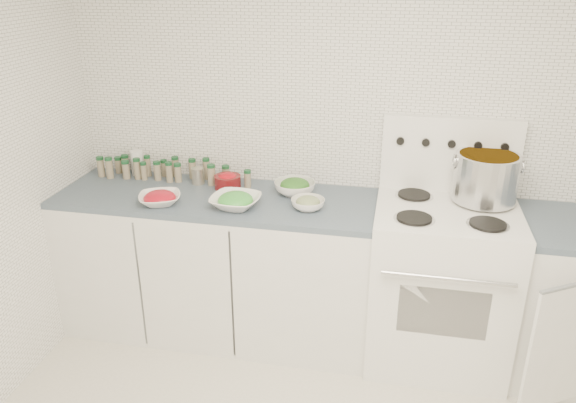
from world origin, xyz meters
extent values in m
cube|color=white|center=(0.00, 1.51, 1.25)|extent=(3.50, 0.02, 2.50)
cube|color=white|center=(-0.82, 1.19, 0.43)|extent=(1.85, 0.62, 0.86)
cube|color=#3F4D5F|center=(-0.82, 1.19, 0.88)|extent=(1.85, 0.62, 0.03)
cube|color=white|center=(0.48, 1.18, 0.46)|extent=(0.76, 0.65, 0.92)
cube|color=black|center=(0.48, 0.86, 0.50)|extent=(0.45, 0.01, 0.28)
cylinder|color=silver|center=(0.48, 0.82, 0.72)|extent=(0.65, 0.02, 0.02)
cube|color=white|center=(0.48, 1.18, 0.93)|extent=(0.76, 0.65, 0.01)
cube|color=white|center=(0.48, 1.47, 1.15)|extent=(0.76, 0.06, 0.43)
cylinder|color=silver|center=(0.30, 1.02, 0.94)|extent=(0.21, 0.21, 0.01)
cylinder|color=black|center=(0.30, 1.02, 0.94)|extent=(0.18, 0.18, 0.01)
cylinder|color=silver|center=(0.66, 1.02, 0.94)|extent=(0.21, 0.21, 0.01)
cylinder|color=black|center=(0.66, 1.02, 0.94)|extent=(0.18, 0.18, 0.01)
cylinder|color=silver|center=(0.30, 1.33, 0.94)|extent=(0.21, 0.21, 0.01)
cylinder|color=black|center=(0.30, 1.33, 0.94)|extent=(0.18, 0.18, 0.01)
cylinder|color=silver|center=(0.66, 1.33, 0.94)|extent=(0.21, 0.21, 0.01)
cylinder|color=black|center=(0.66, 1.33, 0.94)|extent=(0.18, 0.18, 0.01)
cylinder|color=black|center=(0.20, 1.44, 1.22)|extent=(0.04, 0.02, 0.04)
cylinder|color=black|center=(0.34, 1.44, 1.22)|extent=(0.04, 0.02, 0.04)
cylinder|color=black|center=(0.48, 1.44, 1.22)|extent=(0.04, 0.02, 0.04)
cylinder|color=black|center=(0.62, 1.44, 1.22)|extent=(0.04, 0.02, 0.04)
cylinder|color=black|center=(0.76, 1.44, 1.22)|extent=(0.04, 0.02, 0.04)
cube|color=white|center=(1.04, 0.77, 0.43)|extent=(0.35, 0.23, 0.70)
cylinder|color=silver|center=(0.67, 1.32, 1.08)|extent=(0.34, 0.34, 0.26)
cylinder|color=orange|center=(0.67, 1.32, 1.19)|extent=(0.31, 0.31, 0.03)
torus|color=silver|center=(0.49, 1.32, 1.15)|extent=(0.01, 0.08, 0.08)
torus|color=silver|center=(0.84, 1.32, 1.15)|extent=(0.01, 0.08, 0.08)
imported|color=white|center=(-1.09, 1.02, 0.93)|extent=(0.30, 0.30, 0.06)
ellipsoid|color=#B10F22|center=(-1.09, 1.02, 0.94)|extent=(0.17, 0.17, 0.07)
imported|color=white|center=(-0.66, 1.05, 0.93)|extent=(0.29, 0.29, 0.07)
ellipsoid|color=green|center=(-0.66, 1.05, 0.95)|extent=(0.19, 0.19, 0.09)
imported|color=white|center=(-0.38, 1.31, 0.94)|extent=(0.29, 0.29, 0.07)
ellipsoid|color=#24631C|center=(-0.38, 1.31, 0.96)|extent=(0.17, 0.17, 0.08)
imported|color=white|center=(-0.27, 1.11, 0.93)|extent=(0.23, 0.23, 0.06)
ellipsoid|color=#335120|center=(-0.27, 1.11, 0.94)|extent=(0.13, 0.13, 0.06)
cylinder|color=#5D1012|center=(-0.79, 1.32, 0.94)|extent=(0.16, 0.16, 0.08)
ellipsoid|color=#A90B16|center=(-0.79, 1.32, 0.97)|extent=(0.11, 0.11, 0.06)
cylinder|color=white|center=(-1.42, 1.44, 0.98)|extent=(0.09, 0.09, 0.16)
cylinder|color=#A9A18F|center=(-0.99, 1.36, 0.95)|extent=(0.09, 0.09, 0.10)
cylinder|color=gray|center=(-1.55, 1.44, 0.94)|extent=(0.04, 0.04, 0.09)
cylinder|color=#144724|center=(-1.55, 1.44, 1.00)|extent=(0.05, 0.05, 0.02)
cylinder|color=gray|center=(-1.50, 1.43, 0.95)|extent=(0.04, 0.04, 0.11)
cylinder|color=#144724|center=(-1.50, 1.43, 1.02)|extent=(0.05, 0.05, 0.02)
cylinder|color=gray|center=(-1.35, 1.43, 0.96)|extent=(0.04, 0.04, 0.12)
cylinder|color=#144724|center=(-1.35, 1.43, 1.03)|extent=(0.04, 0.04, 0.02)
cylinder|color=gray|center=(-1.24, 1.44, 0.95)|extent=(0.04, 0.04, 0.09)
cylinder|color=#144724|center=(-1.24, 1.44, 1.00)|extent=(0.04, 0.04, 0.02)
cylinder|color=gray|center=(-1.17, 1.45, 0.96)|extent=(0.04, 0.04, 0.11)
cylinder|color=#144724|center=(-1.17, 1.45, 1.02)|extent=(0.04, 0.04, 0.02)
cylinder|color=gray|center=(-1.05, 1.44, 0.95)|extent=(0.04, 0.04, 0.11)
cylinder|color=#144724|center=(-1.05, 1.44, 1.02)|extent=(0.05, 0.05, 0.02)
cylinder|color=gray|center=(-0.96, 1.45, 0.96)|extent=(0.04, 0.04, 0.12)
cylinder|color=#144724|center=(-0.96, 1.45, 1.03)|extent=(0.04, 0.04, 0.02)
cylinder|color=gray|center=(-0.83, 1.43, 0.94)|extent=(0.05, 0.05, 0.09)
cylinder|color=#144724|center=(-0.83, 1.43, 0.99)|extent=(0.05, 0.05, 0.02)
cylinder|color=gray|center=(-1.56, 1.34, 0.96)|extent=(0.04, 0.04, 0.12)
cylinder|color=#144724|center=(-1.56, 1.34, 1.03)|extent=(0.05, 0.05, 0.02)
cylinder|color=gray|center=(-1.46, 1.35, 0.95)|extent=(0.05, 0.05, 0.10)
cylinder|color=#144724|center=(-1.46, 1.35, 1.01)|extent=(0.05, 0.05, 0.02)
cylinder|color=gray|center=(-1.34, 1.35, 0.95)|extent=(0.04, 0.04, 0.10)
cylinder|color=#144724|center=(-1.34, 1.35, 1.01)|extent=(0.04, 0.04, 0.02)
cylinder|color=gray|center=(-1.25, 1.36, 0.95)|extent=(0.04, 0.04, 0.10)
cylinder|color=#144724|center=(-1.25, 1.36, 1.01)|extent=(0.04, 0.04, 0.02)
cylinder|color=gray|center=(-1.17, 1.35, 0.96)|extent=(0.04, 0.04, 0.11)
cylinder|color=#144724|center=(-1.17, 1.35, 1.02)|extent=(0.04, 0.04, 0.02)
cylinder|color=gray|center=(-1.12, 1.36, 0.95)|extent=(0.04, 0.04, 0.10)
cylinder|color=#144724|center=(-1.12, 1.36, 1.01)|extent=(0.04, 0.04, 0.02)
cylinder|color=gray|center=(-0.90, 1.35, 0.96)|extent=(0.05, 0.05, 0.11)
cylinder|color=#144724|center=(-0.90, 1.35, 1.02)|extent=(0.05, 0.05, 0.02)
cylinder|color=gray|center=(-0.68, 1.36, 0.95)|extent=(0.04, 0.04, 0.09)
cylinder|color=#144724|center=(-0.68, 1.36, 1.00)|extent=(0.04, 0.04, 0.02)
cylinder|color=gray|center=(-1.63, 1.36, 0.96)|extent=(0.04, 0.04, 0.11)
cylinder|color=#144724|center=(-1.63, 1.36, 1.02)|extent=(0.05, 0.05, 0.02)
cylinder|color=gray|center=(-1.39, 1.36, 0.96)|extent=(0.04, 0.04, 0.12)
cylinder|color=#144724|center=(-1.39, 1.36, 1.02)|extent=(0.04, 0.04, 0.02)
camera|label=1|loc=(0.19, -1.67, 2.13)|focal=35.00mm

